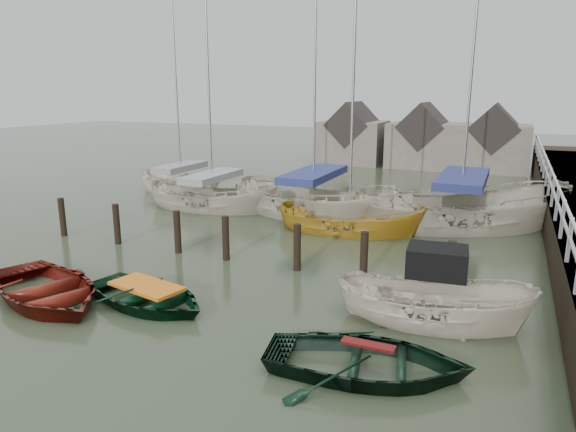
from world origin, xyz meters
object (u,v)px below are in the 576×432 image
at_px(rowboat_red, 47,301).
at_px(sailboat_a, 213,208).
at_px(motorboat, 432,320).
at_px(sailboat_c, 349,231).
at_px(rowboat_dkgreen, 367,373).
at_px(sailboat_e, 182,193).
at_px(sailboat_d, 459,226).
at_px(rowboat_green, 148,305).
at_px(sailboat_b, 313,215).

xyz_separation_m(rowboat_red, sailboat_a, (-1.67, 10.55, 0.06)).
xyz_separation_m(motorboat, sailboat_c, (-4.02, 6.78, -0.07)).
relative_size(rowboat_dkgreen, sailboat_c, 0.35).
distance_m(rowboat_red, sailboat_e, 13.72).
distance_m(sailboat_d, sailboat_e, 13.72).
distance_m(rowboat_green, rowboat_dkgreen, 5.86).
bearing_deg(rowboat_green, motorboat, -63.13).
height_order(rowboat_dkgreen, sailboat_e, sailboat_e).
xyz_separation_m(rowboat_dkgreen, sailboat_c, (-3.23, 9.42, 0.02)).
distance_m(rowboat_red, sailboat_d, 14.59).
bearing_deg(motorboat, sailboat_d, -3.27).
height_order(rowboat_dkgreen, motorboat, motorboat).
distance_m(sailboat_c, sailboat_d, 4.40).
relative_size(rowboat_dkgreen, sailboat_d, 0.31).
relative_size(motorboat, sailboat_b, 0.38).
distance_m(motorboat, sailboat_e, 17.34).
bearing_deg(rowboat_dkgreen, sailboat_e, 34.68).
distance_m(rowboat_red, motorboat, 9.41).
height_order(rowboat_red, sailboat_a, sailboat_a).
bearing_deg(sailboat_a, sailboat_c, -102.86).
bearing_deg(sailboat_a, sailboat_b, -86.72).
bearing_deg(rowboat_green, sailboat_a, 35.21).
bearing_deg(sailboat_e, motorboat, -107.00).
xyz_separation_m(motorboat, sailboat_a, (-10.72, 8.01, -0.03)).
bearing_deg(sailboat_a, rowboat_dkgreen, -139.45).
relative_size(rowboat_red, sailboat_e, 0.42).
bearing_deg(rowboat_red, motorboat, -51.81).
xyz_separation_m(rowboat_dkgreen, sailboat_d, (0.48, 11.78, 0.06)).
relative_size(sailboat_b, sailboat_d, 0.94).
xyz_separation_m(sailboat_a, sailboat_c, (6.70, -1.23, -0.04)).
height_order(rowboat_dkgreen, sailboat_d, sailboat_d).
height_order(sailboat_a, sailboat_b, sailboat_b).
bearing_deg(sailboat_e, rowboat_red, -139.68).
distance_m(rowboat_green, sailboat_c, 8.88).
bearing_deg(sailboat_b, sailboat_d, -68.79).
height_order(rowboat_green, sailboat_d, sailboat_d).
relative_size(rowboat_red, rowboat_dkgreen, 1.14).
bearing_deg(rowboat_red, sailboat_e, 43.54).
bearing_deg(sailboat_b, motorboat, -129.58).
bearing_deg(rowboat_green, sailboat_b, 9.47).
relative_size(rowboat_red, sailboat_c, 0.39).
height_order(rowboat_red, rowboat_dkgreen, rowboat_red).
height_order(sailboat_b, sailboat_e, sailboat_b).
xyz_separation_m(rowboat_red, motorboat, (9.05, 2.54, 0.09)).
relative_size(rowboat_green, sailboat_c, 0.33).
relative_size(rowboat_red, sailboat_d, 0.35).
xyz_separation_m(sailboat_b, sailboat_c, (2.08, -1.70, -0.04)).
distance_m(rowboat_red, rowboat_green, 2.61).
distance_m(motorboat, sailboat_d, 9.14).
relative_size(rowboat_red, motorboat, 0.97).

